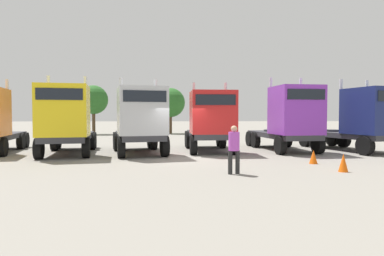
{
  "coord_description": "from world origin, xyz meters",
  "views": [
    {
      "loc": [
        -0.51,
        -16.57,
        2.14
      ],
      "look_at": [
        0.71,
        3.12,
        1.38
      ],
      "focal_mm": 31.17,
      "sensor_mm": 36.0,
      "label": 1
    }
  ],
  "objects_px": {
    "visitor_with_camera": "(234,146)",
    "traffic_cone_mid": "(343,163)",
    "semi_truck_yellow": "(66,120)",
    "semi_truck_silver": "(140,120)",
    "traffic_cone_near": "(313,157)",
    "semi_truck_purple": "(290,119)",
    "semi_truck_navy": "(364,119)",
    "semi_truck_red": "(211,121)"
  },
  "relations": [
    {
      "from": "semi_truck_yellow",
      "to": "traffic_cone_mid",
      "type": "relative_size",
      "value": 9.74
    },
    {
      "from": "semi_truck_red",
      "to": "semi_truck_purple",
      "type": "bearing_deg",
      "value": 88.01
    },
    {
      "from": "semi_truck_yellow",
      "to": "semi_truck_purple",
      "type": "distance_m",
      "value": 12.48
    },
    {
      "from": "traffic_cone_mid",
      "to": "visitor_with_camera",
      "type": "bearing_deg",
      "value": -177.02
    },
    {
      "from": "traffic_cone_near",
      "to": "traffic_cone_mid",
      "type": "height_order",
      "value": "traffic_cone_mid"
    },
    {
      "from": "visitor_with_camera",
      "to": "traffic_cone_mid",
      "type": "height_order",
      "value": "visitor_with_camera"
    },
    {
      "from": "semi_truck_navy",
      "to": "traffic_cone_mid",
      "type": "relative_size",
      "value": 9.82
    },
    {
      "from": "visitor_with_camera",
      "to": "traffic_cone_near",
      "type": "xyz_separation_m",
      "value": [
        3.99,
        2.34,
        -0.72
      ]
    },
    {
      "from": "semi_truck_red",
      "to": "traffic_cone_near",
      "type": "distance_m",
      "value": 6.37
    },
    {
      "from": "semi_truck_yellow",
      "to": "semi_truck_navy",
      "type": "height_order",
      "value": "semi_truck_yellow"
    },
    {
      "from": "traffic_cone_near",
      "to": "visitor_with_camera",
      "type": "bearing_deg",
      "value": -149.63
    },
    {
      "from": "visitor_with_camera",
      "to": "traffic_cone_mid",
      "type": "relative_size",
      "value": 2.56
    },
    {
      "from": "semi_truck_purple",
      "to": "semi_truck_red",
      "type": "bearing_deg",
      "value": -96.09
    },
    {
      "from": "semi_truck_yellow",
      "to": "traffic_cone_mid",
      "type": "distance_m",
      "value": 13.41
    },
    {
      "from": "semi_truck_yellow",
      "to": "semi_truck_navy",
      "type": "distance_m",
      "value": 16.62
    },
    {
      "from": "semi_truck_silver",
      "to": "visitor_with_camera",
      "type": "distance_m",
      "value": 7.31
    },
    {
      "from": "semi_truck_purple",
      "to": "semi_truck_navy",
      "type": "relative_size",
      "value": 0.96
    },
    {
      "from": "semi_truck_yellow",
      "to": "visitor_with_camera",
      "type": "bearing_deg",
      "value": 43.65
    },
    {
      "from": "semi_truck_silver",
      "to": "traffic_cone_near",
      "type": "height_order",
      "value": "semi_truck_silver"
    },
    {
      "from": "semi_truck_navy",
      "to": "traffic_cone_near",
      "type": "relative_size",
      "value": 11.17
    },
    {
      "from": "semi_truck_red",
      "to": "semi_truck_purple",
      "type": "distance_m",
      "value": 4.64
    },
    {
      "from": "visitor_with_camera",
      "to": "traffic_cone_mid",
      "type": "distance_m",
      "value": 4.29
    },
    {
      "from": "semi_truck_silver",
      "to": "semi_truck_red",
      "type": "height_order",
      "value": "semi_truck_silver"
    },
    {
      "from": "semi_truck_yellow",
      "to": "semi_truck_silver",
      "type": "relative_size",
      "value": 1.07
    },
    {
      "from": "semi_truck_yellow",
      "to": "visitor_with_camera",
      "type": "height_order",
      "value": "semi_truck_yellow"
    },
    {
      "from": "semi_truck_red",
      "to": "semi_truck_navy",
      "type": "bearing_deg",
      "value": 85.68
    },
    {
      "from": "semi_truck_red",
      "to": "semi_truck_navy",
      "type": "distance_m",
      "value": 8.83
    },
    {
      "from": "traffic_cone_mid",
      "to": "semi_truck_purple",
      "type": "bearing_deg",
      "value": 86.57
    },
    {
      "from": "semi_truck_yellow",
      "to": "visitor_with_camera",
      "type": "relative_size",
      "value": 3.81
    },
    {
      "from": "semi_truck_yellow",
      "to": "traffic_cone_near",
      "type": "distance_m",
      "value": 12.44
    },
    {
      "from": "semi_truck_navy",
      "to": "semi_truck_silver",
      "type": "bearing_deg",
      "value": -101.5
    },
    {
      "from": "visitor_with_camera",
      "to": "traffic_cone_near",
      "type": "bearing_deg",
      "value": 111.93
    },
    {
      "from": "semi_truck_yellow",
      "to": "semi_truck_purple",
      "type": "xyz_separation_m",
      "value": [
        12.43,
        1.04,
        0.06
      ]
    },
    {
      "from": "traffic_cone_near",
      "to": "semi_truck_purple",
      "type": "bearing_deg",
      "value": 82.17
    },
    {
      "from": "semi_truck_yellow",
      "to": "semi_truck_purple",
      "type": "height_order",
      "value": "semi_truck_purple"
    },
    {
      "from": "semi_truck_red",
      "to": "traffic_cone_near",
      "type": "height_order",
      "value": "semi_truck_red"
    },
    {
      "from": "semi_truck_navy",
      "to": "semi_truck_yellow",
      "type": "bearing_deg",
      "value": -101.47
    },
    {
      "from": "semi_truck_silver",
      "to": "semi_truck_purple",
      "type": "bearing_deg",
      "value": 83.54
    },
    {
      "from": "semi_truck_yellow",
      "to": "traffic_cone_near",
      "type": "height_order",
      "value": "semi_truck_yellow"
    },
    {
      "from": "semi_truck_red",
      "to": "traffic_cone_mid",
      "type": "relative_size",
      "value": 8.72
    },
    {
      "from": "semi_truck_silver",
      "to": "semi_truck_red",
      "type": "xyz_separation_m",
      "value": [
        3.93,
        0.97,
        -0.08
      ]
    },
    {
      "from": "semi_truck_silver",
      "to": "traffic_cone_mid",
      "type": "height_order",
      "value": "semi_truck_silver"
    }
  ]
}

